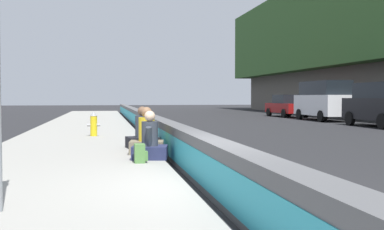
% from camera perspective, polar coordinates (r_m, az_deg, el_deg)
% --- Properties ---
extents(ground_plane, '(160.00, 160.00, 0.00)m').
position_cam_1_polar(ground_plane, '(7.48, 3.17, -9.69)').
color(ground_plane, '#232326').
rests_on(ground_plane, ground).
extents(sidewalk_strip, '(80.00, 4.40, 0.14)m').
position_cam_1_polar(sidewalk_strip, '(7.31, -17.74, -9.52)').
color(sidewalk_strip, gray).
rests_on(sidewalk_strip, ground_plane).
extents(jersey_barrier, '(76.00, 0.45, 0.85)m').
position_cam_1_polar(jersey_barrier, '(7.40, 3.15, -6.48)').
color(jersey_barrier, '#545456').
rests_on(jersey_barrier, ground_plane).
extents(fire_hydrant, '(0.26, 0.46, 0.88)m').
position_cam_1_polar(fire_hydrant, '(16.98, -12.00, -1.03)').
color(fire_hydrant, gold).
rests_on(fire_hydrant, sidewalk_strip).
extents(seated_person_foreground, '(0.80, 0.89, 1.09)m').
position_cam_1_polar(seated_person_foreground, '(10.58, -5.20, -3.54)').
color(seated_person_foreground, '#23284C').
rests_on(seated_person_foreground, sidewalk_strip).
extents(seated_person_middle, '(0.81, 0.92, 1.16)m').
position_cam_1_polar(seated_person_middle, '(11.56, -5.60, -2.95)').
color(seated_person_middle, '#706651').
rests_on(seated_person_middle, sidewalk_strip).
extents(seated_person_rear, '(0.82, 0.92, 1.14)m').
position_cam_1_polar(seated_person_rear, '(12.78, -6.12, -2.47)').
color(seated_person_rear, black).
rests_on(seated_person_rear, sidewalk_strip).
extents(backpack, '(0.32, 0.28, 0.40)m').
position_cam_1_polar(backpack, '(10.00, -6.40, -4.72)').
color(backpack, '#4C7A3D').
rests_on(backpack, sidewalk_strip).
extents(parked_car_fourth, '(4.84, 2.14, 2.28)m').
position_cam_1_polar(parked_car_fourth, '(25.42, 22.38, 1.26)').
color(parked_car_fourth, black).
rests_on(parked_car_fourth, ground_plane).
extents(parked_car_midline, '(5.12, 2.14, 2.56)m').
position_cam_1_polar(parked_car_midline, '(31.15, 15.90, 1.81)').
color(parked_car_midline, silver).
rests_on(parked_car_midline, ground_plane).
extents(parked_car_far, '(4.57, 2.09, 1.71)m').
position_cam_1_polar(parked_car_far, '(36.34, 11.61, 1.13)').
color(parked_car_far, maroon).
rests_on(parked_car_far, ground_plane).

